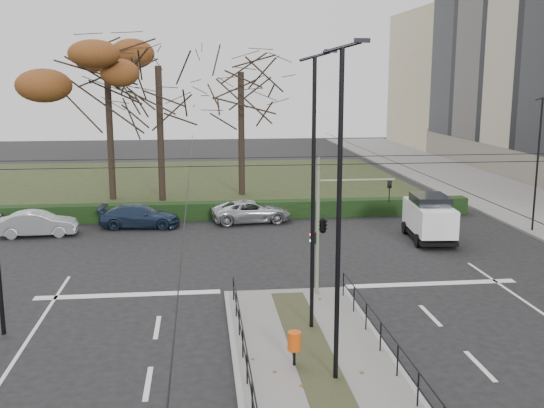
{
  "coord_description": "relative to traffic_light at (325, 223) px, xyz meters",
  "views": [
    {
      "loc": [
        -3.17,
        -18.23,
        8.09
      ],
      "look_at": [
        -0.35,
        6.44,
        3.22
      ],
      "focal_mm": 42.0,
      "sensor_mm": 36.0,
      "label": 1
    }
  ],
  "objects": [
    {
      "name": "parked_car_second",
      "position": [
        -13.1,
        11.03,
        -2.19
      ],
      "size": [
        4.09,
        1.64,
        1.32
      ],
      "primitive_type": "imported",
      "rotation": [
        0.0,
        0.0,
        1.63
      ],
      "color": "#A3A6AA",
      "rests_on": "ground"
    },
    {
      "name": "white_van",
      "position": [
        6.99,
        7.85,
        -1.63
      ],
      "size": [
        2.33,
        4.49,
        2.34
      ],
      "color": "white",
      "rests_on": "ground"
    },
    {
      "name": "bare_tree_center",
      "position": [
        -1.65,
        21.61,
        5.13
      ],
      "size": [
        7.13,
        7.13,
        11.31
      ],
      "color": "black",
      "rests_on": "park"
    },
    {
      "name": "median_railing",
      "position": [
        -1.4,
        -7.04,
        -1.87
      ],
      "size": [
        4.14,
        13.24,
        0.92
      ],
      "color": "black",
      "rests_on": "median_island"
    },
    {
      "name": "catenary",
      "position": [
        -1.4,
        -2.82,
        0.57
      ],
      "size": [
        20.0,
        34.0,
        6.0
      ],
      "color": "black",
      "rests_on": "ground"
    },
    {
      "name": "streetlamp_sidewalk",
      "position": [
        13.12,
        8.76,
        0.94
      ],
      "size": [
        0.6,
        0.12,
        7.19
      ],
      "color": "black",
      "rests_on": "sidewalk_east"
    },
    {
      "name": "parked_car_third",
      "position": [
        -7.96,
        12.42,
        -2.21
      ],
      "size": [
        4.54,
        2.15,
        1.28
      ],
      "primitive_type": "imported",
      "rotation": [
        0.0,
        0.0,
        1.49
      ],
      "color": "#1C2A42",
      "rests_on": "ground"
    },
    {
      "name": "ground",
      "position": [
        -1.4,
        -4.44,
        -2.85
      ],
      "size": [
        140.0,
        140.0,
        0.0
      ],
      "primitive_type": "plane",
      "color": "black",
      "rests_on": "ground"
    },
    {
      "name": "streetlamp_median_near",
      "position": [
        -1.02,
        -6.98,
        1.84
      ],
      "size": [
        0.75,
        0.15,
        8.94
      ],
      "color": "black",
      "rests_on": "median_island"
    },
    {
      "name": "park",
      "position": [
        -7.4,
        27.56,
        -2.8
      ],
      "size": [
        38.0,
        26.0,
        0.1
      ],
      "primitive_type": "cube",
      "color": "#242F17",
      "rests_on": "ground"
    },
    {
      "name": "median_island",
      "position": [
        -1.4,
        -6.94,
        -2.78
      ],
      "size": [
        4.4,
        15.0,
        0.14
      ],
      "primitive_type": "cube",
      "color": "#615F5C",
      "rests_on": "ground"
    },
    {
      "name": "rust_tree",
      "position": [
        -10.49,
        20.81,
        6.31
      ],
      "size": [
        10.23,
        10.23,
        11.93
      ],
      "color": "black",
      "rests_on": "park"
    },
    {
      "name": "streetlamp_median_far",
      "position": [
        -1.04,
        -3.33,
        1.79
      ],
      "size": [
        0.74,
        0.15,
        8.85
      ],
      "color": "black",
      "rests_on": "median_island"
    },
    {
      "name": "parked_car_fourth",
      "position": [
        -1.68,
        13.05,
        -2.22
      ],
      "size": [
        4.75,
        2.59,
        1.26
      ],
      "primitive_type": "imported",
      "rotation": [
        0.0,
        0.0,
        1.68
      ],
      "color": "#A3A6AA",
      "rests_on": "ground"
    },
    {
      "name": "hedge",
      "position": [
        -7.4,
        14.16,
        -2.35
      ],
      "size": [
        38.0,
        1.0,
        1.0
      ],
      "primitive_type": "cube",
      "color": "black",
      "rests_on": "ground"
    },
    {
      "name": "bare_tree_near",
      "position": [
        -7.12,
        20.01,
        5.46
      ],
      "size": [
        6.35,
        6.35,
        11.79
      ],
      "color": "black",
      "rests_on": "park"
    },
    {
      "name": "traffic_light",
      "position": [
        0.0,
        0.0,
        0.0
      ],
      "size": [
        3.17,
        1.82,
        4.66
      ],
      "color": "slate",
      "rests_on": "median_island"
    },
    {
      "name": "litter_bin",
      "position": [
        -2.04,
        -6.07,
        -2.0
      ],
      "size": [
        0.39,
        0.39,
        0.99
      ],
      "color": "black",
      "rests_on": "median_island"
    },
    {
      "name": "sidewalk_east",
      "position": [
        16.6,
        17.56,
        -2.78
      ],
      "size": [
        8.0,
        90.0,
        0.14
      ],
      "primitive_type": "cube",
      "color": "#615F5C",
      "rests_on": "ground"
    }
  ]
}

